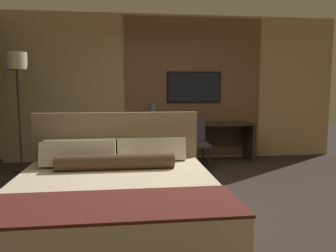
{
  "coord_description": "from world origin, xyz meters",
  "views": [
    {
      "loc": [
        -0.59,
        -3.8,
        1.41
      ],
      "look_at": [
        -0.01,
        0.85,
        0.86
      ],
      "focal_mm": 35.0,
      "sensor_mm": 36.0,
      "label": 1
    }
  ],
  "objects_px": {
    "desk_chair": "(195,139)",
    "bed": "(114,198)",
    "vase_tall": "(153,114)",
    "floor_lamp": "(17,71)",
    "desk": "(196,134)",
    "tv": "(194,87)",
    "book": "(173,122)"
  },
  "relations": [
    {
      "from": "desk_chair",
      "to": "bed",
      "type": "bearing_deg",
      "value": -122.84
    },
    {
      "from": "vase_tall",
      "to": "floor_lamp",
      "type": "bearing_deg",
      "value": -170.39
    },
    {
      "from": "desk",
      "to": "bed",
      "type": "bearing_deg",
      "value": -116.51
    },
    {
      "from": "tv",
      "to": "vase_tall",
      "type": "relative_size",
      "value": 2.93
    },
    {
      "from": "tv",
      "to": "floor_lamp",
      "type": "relative_size",
      "value": 0.54
    },
    {
      "from": "vase_tall",
      "to": "book",
      "type": "distance_m",
      "value": 0.41
    },
    {
      "from": "floor_lamp",
      "to": "vase_tall",
      "type": "bearing_deg",
      "value": 9.61
    },
    {
      "from": "desk_chair",
      "to": "vase_tall",
      "type": "height_order",
      "value": "vase_tall"
    },
    {
      "from": "bed",
      "to": "floor_lamp",
      "type": "xyz_separation_m",
      "value": [
        -1.65,
        2.47,
        1.37
      ]
    },
    {
      "from": "floor_lamp",
      "to": "book",
      "type": "height_order",
      "value": "floor_lamp"
    },
    {
      "from": "bed",
      "to": "tv",
      "type": "relative_size",
      "value": 1.97
    },
    {
      "from": "bed",
      "to": "tv",
      "type": "bearing_deg",
      "value": 65.15
    },
    {
      "from": "desk",
      "to": "book",
      "type": "bearing_deg",
      "value": 177.99
    },
    {
      "from": "tv",
      "to": "desk_chair",
      "type": "xyz_separation_m",
      "value": [
        -0.15,
        -0.86,
        -0.89
      ]
    },
    {
      "from": "vase_tall",
      "to": "tv",
      "type": "bearing_deg",
      "value": 17.24
    },
    {
      "from": "vase_tall",
      "to": "book",
      "type": "xyz_separation_m",
      "value": [
        0.38,
        0.05,
        -0.17
      ]
    },
    {
      "from": "floor_lamp",
      "to": "book",
      "type": "bearing_deg",
      "value": 9.29
    },
    {
      "from": "desk",
      "to": "floor_lamp",
      "type": "xyz_separation_m",
      "value": [
        -3.09,
        -0.42,
        1.16
      ]
    },
    {
      "from": "desk",
      "to": "book",
      "type": "height_order",
      "value": "book"
    },
    {
      "from": "desk_chair",
      "to": "book",
      "type": "relative_size",
      "value": 3.63
    },
    {
      "from": "floor_lamp",
      "to": "vase_tall",
      "type": "xyz_separation_m",
      "value": [
        2.26,
        0.38,
        -0.76
      ]
    },
    {
      "from": "desk_chair",
      "to": "vase_tall",
      "type": "relative_size",
      "value": 2.44
    },
    {
      "from": "tv",
      "to": "desk_chair",
      "type": "relative_size",
      "value": 1.2
    },
    {
      "from": "bed",
      "to": "vase_tall",
      "type": "bearing_deg",
      "value": 77.78
    },
    {
      "from": "desk",
      "to": "floor_lamp",
      "type": "distance_m",
      "value": 3.32
    },
    {
      "from": "desk",
      "to": "desk_chair",
      "type": "distance_m",
      "value": 0.66
    },
    {
      "from": "desk_chair",
      "to": "vase_tall",
      "type": "distance_m",
      "value": 0.98
    },
    {
      "from": "bed",
      "to": "floor_lamp",
      "type": "bearing_deg",
      "value": 123.71
    },
    {
      "from": "tv",
      "to": "floor_lamp",
      "type": "height_order",
      "value": "floor_lamp"
    },
    {
      "from": "bed",
      "to": "floor_lamp",
      "type": "height_order",
      "value": "floor_lamp"
    },
    {
      "from": "desk",
      "to": "tv",
      "type": "distance_m",
      "value": 0.93
    },
    {
      "from": "desk_chair",
      "to": "book",
      "type": "distance_m",
      "value": 0.75
    }
  ]
}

